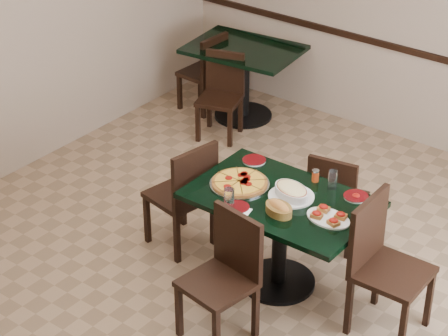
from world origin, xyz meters
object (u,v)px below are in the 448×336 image
Objects in this scene: back_chair_left at (207,69)px; bread_basket at (279,208)px; lasagna_casserole at (291,191)px; pepperoni_pizza at (240,183)px; main_table at (280,219)px; chair_left at (186,191)px; back_table at (244,69)px; chair_far at (335,197)px; back_chair_near at (222,91)px; bruschetta_platter at (328,216)px; chair_right at (381,258)px; chair_near at (226,270)px.

bread_basket is (2.32, -2.12, 0.33)m from back_chair_left.
bread_basket reaches higher than lasagna_casserole.
pepperoni_pizza is 1.28× the size of lasagna_casserole.
main_table is 0.83m from chair_left.
pepperoni_pizza is at bearing -60.85° from back_table.
main_table is 1.56× the size of chair_far.
pepperoni_pizza is (1.46, -1.67, 0.31)m from back_chair_near.
back_chair_near is at bearing 131.08° from pepperoni_pizza.
chair_left is 0.55m from pepperoni_pizza.
bruschetta_platter is at bearing 0.42° from pepperoni_pizza.
bruschetta_platter is at bearing -49.48° from back_table.
pepperoni_pizza is 0.46m from bread_basket.
main_table is 2.98× the size of pepperoni_pizza.
bruschetta_platter is at bearing 98.81° from chair_right.
pepperoni_pizza is at bearing -173.92° from main_table.
bread_basket is at bearing 105.92° from chair_right.
main_table is 1.31× the size of chair_right.
chair_left is 1.11× the size of back_chair_left.
pepperoni_pizza is (1.89, -1.98, 0.31)m from back_chair_left.
chair_right is at bearing 60.13° from back_chair_left.
main_table is 1.41× the size of chair_left.
chair_left is at bearing 27.74° from chair_far.
back_chair_near is 3.25× the size of bread_basket.
chair_right reaches higher than back_chair_left.
bread_basket reaches higher than main_table.
main_table is 1.58× the size of back_chair_near.
lasagna_casserole is 1.34× the size of bread_basket.
chair_left is at bearing -171.98° from bread_basket.
main_table is at bearing 73.95° from chair_far.
bruschetta_platter is (2.63, -1.98, 0.32)m from back_chair_left.
bread_basket reaches higher than pepperoni_pizza.
bread_basket is at bearing -17.69° from pepperoni_pizza.
lasagna_casserole is at bearing 12.60° from pepperoni_pizza.
chair_near is (0.01, -0.65, -0.06)m from main_table.
chair_far is 0.69m from lasagna_casserole.
pepperoni_pizza is (1.51, -2.09, 0.24)m from back_table.
pepperoni_pizza is (-0.40, -0.69, 0.31)m from chair_far.
chair_far is at bearing 59.66° from pepperoni_pizza.
main_table is 5.11× the size of bread_basket.
back_table is at bearing 132.85° from chair_near.
back_chair_near is (-2.59, 1.60, -0.10)m from chair_right.
chair_right is 0.78m from lasagna_casserole.
chair_right is 1.21× the size of back_chair_near.
bread_basket is at bearing -61.24° from main_table.
chair_left is at bearing 91.90° from chair_right.
chair_left is 2.69× the size of bruschetta_platter.
chair_right is 0.45m from bruschetta_platter.
chair_right is (0.73, -0.61, 0.10)m from chair_far.
back_table is at bearing 146.86° from bread_basket.
back_chair_left is 3.30m from bruschetta_platter.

